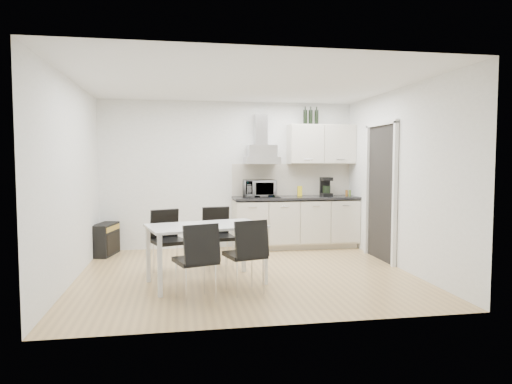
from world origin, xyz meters
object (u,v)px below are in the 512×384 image
chair_near_left (195,261)px  floor_speaker (210,241)px  chair_far_left (169,242)px  chair_near_right (245,256)px  dining_table (206,231)px  guitar_amp (105,239)px  kitchenette (297,201)px  chair_far_right (219,238)px

chair_near_left → floor_speaker: bearing=64.8°
chair_far_left → chair_near_right: size_ratio=1.00×
floor_speaker → dining_table: bearing=-109.5°
dining_table → guitar_amp: bearing=113.3°
chair_far_left → chair_near_left: (0.31, -1.25, 0.00)m
floor_speaker → chair_near_right: bearing=-99.8°
kitchenette → floor_speaker: size_ratio=9.02×
chair_far_right → chair_near_left: (-0.38, -1.46, 0.00)m
floor_speaker → chair_far_left: bearing=-125.6°
guitar_amp → floor_speaker: 1.76m
dining_table → chair_far_right: (0.23, 0.77, -0.23)m
chair_far_left → floor_speaker: size_ratio=3.15×
kitchenette → chair_far_right: kitchenette is taller
dining_table → guitar_amp: dining_table is taller
dining_table → floor_speaker: dining_table is taller
kitchenette → chair_near_left: 3.42m
chair_far_right → floor_speaker: size_ratio=3.15×
chair_far_left → floor_speaker: bearing=-131.6°
kitchenette → chair_far_right: (-1.52, -1.36, -0.39)m
chair_near_right → floor_speaker: 2.79m
chair_far_left → chair_far_right: size_ratio=1.00×
chair_far_right → chair_near_left: bearing=67.6°
chair_near_left → guitar_amp: size_ratio=1.31×
dining_table → chair_near_left: 0.74m
kitchenette → chair_far_left: kitchenette is taller
kitchenette → guitar_amp: 3.33m
dining_table → guitar_amp: 2.56m
chair_far_right → guitar_amp: size_ratio=1.31×
guitar_amp → chair_far_right: bearing=-22.0°
kitchenette → chair_far_left: bearing=-144.7°
guitar_amp → floor_speaker: guitar_amp is taller
kitchenette → chair_far_left: size_ratio=2.86×
chair_near_left → floor_speaker: chair_near_left is taller
chair_near_left → chair_near_right: same height
dining_table → chair_far_right: size_ratio=1.79×
kitchenette → chair_near_left: kitchenette is taller
chair_far_right → chair_near_right: same height
dining_table → chair_near_left: (-0.16, -0.69, -0.23)m
kitchenette → dining_table: kitchenette is taller
dining_table → kitchenette: bearing=36.6°
chair_far_left → floor_speaker: (0.67, 1.73, -0.30)m
kitchenette → guitar_amp: size_ratio=3.75×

